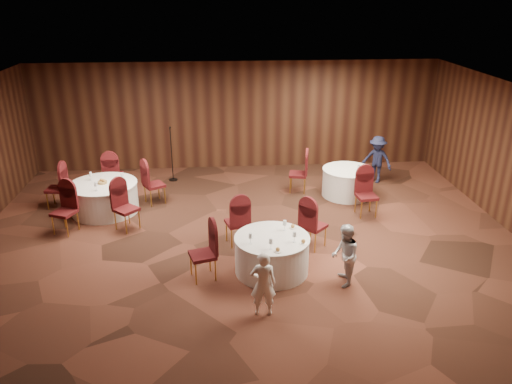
{
  "coord_description": "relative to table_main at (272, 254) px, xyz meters",
  "views": [
    {
      "loc": [
        -0.59,
        -9.64,
        5.18
      ],
      "look_at": [
        0.2,
        0.2,
        1.1
      ],
      "focal_mm": 35.0,
      "sensor_mm": 36.0,
      "label": 1
    }
  ],
  "objects": [
    {
      "name": "ground",
      "position": [
        -0.39,
        1.22,
        -0.38
      ],
      "size": [
        12.0,
        12.0,
        0.0
      ],
      "primitive_type": "plane",
      "color": "black",
      "rests_on": "ground"
    },
    {
      "name": "room_shell",
      "position": [
        -0.39,
        1.22,
        1.59
      ],
      "size": [
        12.0,
        12.0,
        12.0
      ],
      "color": "silver",
      "rests_on": "ground"
    },
    {
      "name": "table_main",
      "position": [
        0.0,
        0.0,
        0.0
      ],
      "size": [
        1.46,
        1.46,
        0.74
      ],
      "color": "silver",
      "rests_on": "ground"
    },
    {
      "name": "table_left",
      "position": [
        -3.81,
        3.13,
        -0.0
      ],
      "size": [
        1.65,
        1.65,
        0.74
      ],
      "color": "silver",
      "rests_on": "ground"
    },
    {
      "name": "table_right",
      "position": [
        2.41,
        3.67,
        -0.0
      ],
      "size": [
        1.33,
        1.33,
        0.74
      ],
      "color": "silver",
      "rests_on": "ground"
    },
    {
      "name": "chairs_main",
      "position": [
        -0.32,
        0.67,
        0.12
      ],
      "size": [
        3.01,
        1.99,
        1.0
      ],
      "color": "#380B0F",
      "rests_on": "ground"
    },
    {
      "name": "chairs_left",
      "position": [
        -3.81,
        3.12,
        0.12
      ],
      "size": [
        3.05,
        2.97,
        1.0
      ],
      "color": "#380B0F",
      "rests_on": "ground"
    },
    {
      "name": "chairs_right",
      "position": [
        1.86,
        3.23,
        0.12
      ],
      "size": [
        2.01,
        2.24,
        1.0
      ],
      "color": "#380B0F",
      "rests_on": "ground"
    },
    {
      "name": "tabletop_main",
      "position": [
        0.19,
        -0.15,
        0.46
      ],
      "size": [
        1.09,
        1.07,
        0.22
      ],
      "color": "silver",
      "rests_on": "table_main"
    },
    {
      "name": "tabletop_left",
      "position": [
        -3.8,
        3.12,
        0.45
      ],
      "size": [
        0.86,
        0.78,
        0.22
      ],
      "color": "silver",
      "rests_on": "table_left"
    },
    {
      "name": "tabletop_right",
      "position": [
        2.61,
        3.39,
        0.52
      ],
      "size": [
        0.08,
        0.08,
        0.22
      ],
      "color": "silver",
      "rests_on": "table_right"
    },
    {
      "name": "mic_stand",
      "position": [
        -2.29,
        5.18,
        0.08
      ],
      "size": [
        0.24,
        0.24,
        1.57
      ],
      "color": "black",
      "rests_on": "ground"
    },
    {
      "name": "woman_a",
      "position": [
        -0.3,
        -1.36,
        0.22
      ],
      "size": [
        0.45,
        0.3,
        1.19
      ],
      "primitive_type": "imported",
      "rotation": [
        0.0,
        0.0,
        3.09
      ],
      "color": "white",
      "rests_on": "ground"
    },
    {
      "name": "woman_b",
      "position": [
        1.28,
        -0.56,
        0.23
      ],
      "size": [
        0.51,
        0.63,
        1.21
      ],
      "primitive_type": "imported",
      "rotation": [
        0.0,
        0.0,
        4.61
      ],
      "color": "silver",
      "rests_on": "ground"
    },
    {
      "name": "man_c",
      "position": [
        3.48,
        4.58,
        0.3
      ],
      "size": [
        0.99,
        0.92,
        1.34
      ],
      "primitive_type": "imported",
      "rotation": [
        0.0,
        0.0,
        5.63
      ],
      "color": "black",
      "rests_on": "ground"
    }
  ]
}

